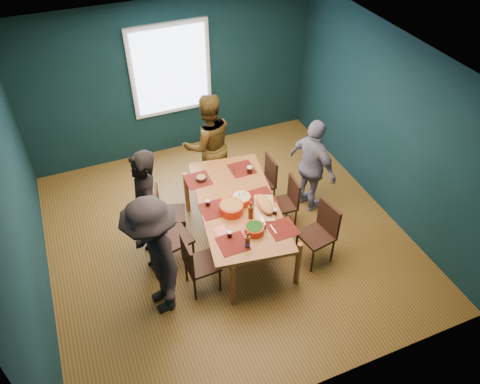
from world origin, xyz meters
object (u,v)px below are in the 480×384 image
object	(u,v)px
chair_right_mid	(288,199)
person_right	(313,167)
chair_left_far	(165,210)
person_back	(208,145)
person_near_left	(154,258)
chair_left_near	(195,262)
bowl_salad	(231,208)
person_far_left	(147,210)
bowl_herbs	(254,229)
cutting_board	(264,205)
chair_left_mid	(167,236)
bowl_dumpling	(241,199)
chair_right_far	(265,178)
dining_table	(238,207)
chair_right_near	(322,229)

from	to	relation	value
chair_right_mid	person_right	size ratio (longest dim) A/B	0.53
chair_left_far	person_back	xyz separation A→B (m)	(0.96, 0.82, 0.34)
person_near_left	chair_left_near	bearing A→B (deg)	90.77
person_right	bowl_salad	distance (m)	1.56
person_far_left	person_right	distance (m)	2.53
bowl_herbs	cutting_board	world-z (taller)	cutting_board
chair_left_mid	person_back	distance (m)	1.77
bowl_dumpling	bowl_herbs	distance (m)	0.59
person_far_left	chair_left_mid	bearing A→B (deg)	38.61
chair_left_mid	chair_right_far	bearing A→B (deg)	9.40
chair_left_far	cutting_board	size ratio (longest dim) A/B	1.29
person_far_left	person_back	world-z (taller)	person_far_left
dining_table	chair_left_near	size ratio (longest dim) A/B	2.48
person_near_left	bowl_herbs	bearing A→B (deg)	84.37
chair_left_mid	bowl_salad	world-z (taller)	chair_left_mid
cutting_board	person_far_left	bearing A→B (deg)	-175.54
chair_left_near	person_right	world-z (taller)	person_right
person_far_left	chair_right_near	bearing A→B (deg)	69.21
chair_right_near	cutting_board	xyz separation A→B (m)	(-0.67, 0.41, 0.32)
chair_right_mid	person_right	bearing A→B (deg)	28.06
person_far_left	chair_right_mid	bearing A→B (deg)	88.35
chair_right_near	chair_left_near	bearing A→B (deg)	166.64
chair_right_far	person_right	xyz separation A→B (m)	(0.61, -0.33, 0.28)
person_far_left	cutting_board	size ratio (longest dim) A/B	2.66
chair_left_mid	person_far_left	distance (m)	0.44
chair_right_far	cutting_board	distance (m)	1.07
chair_right_near	bowl_herbs	world-z (taller)	chair_right_near
person_back	bowl_dumpling	distance (m)	1.37
dining_table	chair_right_mid	world-z (taller)	chair_right_mid
chair_left_far	chair_right_mid	bearing A→B (deg)	2.05
chair_left_far	bowl_dumpling	bearing A→B (deg)	-14.10
chair_right_near	person_back	size ratio (longest dim) A/B	0.54
dining_table	bowl_dumpling	world-z (taller)	bowl_dumpling
person_back	chair_right_near	bearing A→B (deg)	114.95
chair_right_mid	chair_right_near	size ratio (longest dim) A/B	0.90
chair_left_mid	bowl_dumpling	world-z (taller)	bowl_dumpling
chair_right_far	bowl_salad	size ratio (longest dim) A/B	2.65
chair_right_near	person_right	size ratio (longest dim) A/B	0.59
chair_left_mid	chair_left_far	bearing A→B (deg)	65.94
chair_left_far	chair_right_far	world-z (taller)	chair_left_far
person_back	bowl_herbs	xyz separation A→B (m)	(-0.08, -1.95, -0.00)
person_far_left	cutting_board	distance (m)	1.54
bowl_herbs	dining_table	bearing A→B (deg)	88.63
person_near_left	chair_right_near	bearing A→B (deg)	82.52
person_back	bowl_herbs	size ratio (longest dim) A/B	6.82
chair_left_mid	chair_right_near	size ratio (longest dim) A/B	1.04
chair_right_mid	cutting_board	bearing A→B (deg)	-143.04
chair_left_far	person_right	xyz separation A→B (m)	(2.23, -0.21, 0.27)
chair_left_mid	person_far_left	world-z (taller)	person_far_left
chair_right_near	chair_left_mid	bearing A→B (deg)	152.15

